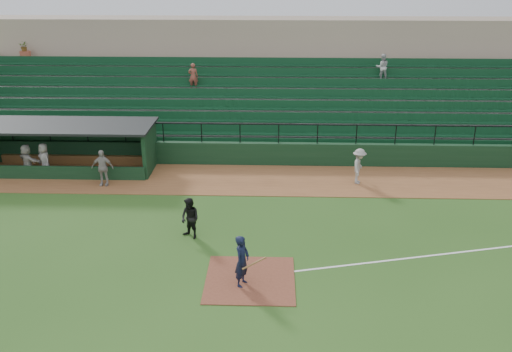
{
  "coord_description": "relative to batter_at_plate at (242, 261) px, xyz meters",
  "views": [
    {
      "loc": [
        0.72,
        -16.83,
        10.05
      ],
      "look_at": [
        0.0,
        5.0,
        1.4
      ],
      "focal_mm": 38.36,
      "sensor_mm": 36.0,
      "label": 1
    }
  ],
  "objects": [
    {
      "name": "foul_line",
      "position": [
        8.24,
        2.51,
        -0.9
      ],
      "size": [
        17.49,
        4.44,
        0.01
      ],
      "primitive_type": "cube",
      "rotation": [
        0.0,
        0.0,
        0.24
      ],
      "color": "white",
      "rests_on": "ground"
    },
    {
      "name": "ground",
      "position": [
        0.24,
        1.31,
        -0.9
      ],
      "size": [
        90.0,
        90.0,
        0.0
      ],
      "primitive_type": "plane",
      "color": "#284E19",
      "rests_on": "ground"
    },
    {
      "name": "dugout_player_c",
      "position": [
        -11.11,
        9.33,
        -0.04
      ],
      "size": [
        1.57,
        1.28,
        1.68
      ],
      "primitive_type": "imported",
      "rotation": [
        0.0,
        0.0,
        2.55
      ],
      "color": "#9C9892",
      "rests_on": "warning_track"
    },
    {
      "name": "home_plate_dirt",
      "position": [
        0.24,
        0.31,
        -0.89
      ],
      "size": [
        3.0,
        3.0,
        0.03
      ],
      "primitive_type": "cube",
      "color": "brown",
      "rests_on": "ground"
    },
    {
      "name": "batter_at_plate",
      "position": [
        0.0,
        0.0,
        0.0
      ],
      "size": [
        1.12,
        0.77,
        1.81
      ],
      "color": "black",
      "rests_on": "ground"
    },
    {
      "name": "warning_track",
      "position": [
        0.24,
        9.31,
        -0.89
      ],
      "size": [
        40.0,
        4.0,
        0.03
      ],
      "primitive_type": "cube",
      "color": "brown",
      "rests_on": "ground"
    },
    {
      "name": "umpire",
      "position": [
        -2.19,
        3.27,
        -0.09
      ],
      "size": [
        1.01,
        0.96,
        1.63
      ],
      "primitive_type": "imported",
      "rotation": [
        0.0,
        0.0,
        -0.62
      ],
      "color": "black",
      "rests_on": "ground"
    },
    {
      "name": "dugout_player_b",
      "position": [
        -10.33,
        9.54,
        -0.04
      ],
      "size": [
        0.96,
        0.94,
        1.67
      ],
      "primitive_type": "imported",
      "rotation": [
        0.0,
        0.0,
        -0.74
      ],
      "color": "gray",
      "rests_on": "warning_track"
    },
    {
      "name": "stadium_structure",
      "position": [
        0.24,
        17.77,
        1.4
      ],
      "size": [
        38.0,
        13.08,
        6.4
      ],
      "color": "black",
      "rests_on": "ground"
    },
    {
      "name": "runner",
      "position": [
        5.08,
        9.02,
        -0.01
      ],
      "size": [
        0.92,
        1.25,
        1.73
      ],
      "primitive_type": "imported",
      "rotation": [
        0.0,
        0.0,
        1.29
      ],
      "color": "#9C9792",
      "rests_on": "warning_track"
    },
    {
      "name": "dugout_player_a",
      "position": [
        -7.09,
        8.37,
        0.01
      ],
      "size": [
        1.04,
        0.44,
        1.76
      ],
      "primitive_type": "imported",
      "rotation": [
        0.0,
        0.0,
        0.01
      ],
      "color": "#A39D99",
      "rests_on": "warning_track"
    },
    {
      "name": "dugout",
      "position": [
        -9.51,
        10.87,
        0.43
      ],
      "size": [
        8.9,
        3.2,
        2.42
      ],
      "color": "black",
      "rests_on": "ground"
    }
  ]
}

